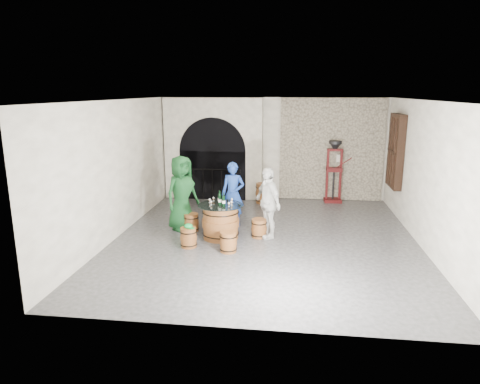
# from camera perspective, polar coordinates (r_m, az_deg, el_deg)

# --- Properties ---
(ground) EXTENTS (8.00, 8.00, 0.00)m
(ground) POSITION_cam_1_polar(r_m,az_deg,el_deg) (10.21, 3.34, -6.14)
(ground) COLOR #2A2A2D
(ground) RESTS_ON ground
(wall_back) EXTENTS (8.00, 0.00, 8.00)m
(wall_back) POSITION_cam_1_polar(r_m,az_deg,el_deg) (13.73, 4.54, 5.80)
(wall_back) COLOR white
(wall_back) RESTS_ON ground
(wall_front) EXTENTS (8.00, 0.00, 8.00)m
(wall_front) POSITION_cam_1_polar(r_m,az_deg,el_deg) (5.92, 0.98, -4.42)
(wall_front) COLOR white
(wall_front) RESTS_ON ground
(wall_left) EXTENTS (0.00, 8.00, 8.00)m
(wall_left) POSITION_cam_1_polar(r_m,az_deg,el_deg) (10.59, -15.82, 3.06)
(wall_left) COLOR white
(wall_left) RESTS_ON ground
(wall_right) EXTENTS (0.00, 8.00, 8.00)m
(wall_right) POSITION_cam_1_polar(r_m,az_deg,el_deg) (10.19, 23.51, 2.06)
(wall_right) COLOR white
(wall_right) RESTS_ON ground
(ceiling) EXTENTS (8.00, 8.00, 0.00)m
(ceiling) POSITION_cam_1_polar(r_m,az_deg,el_deg) (9.62, 3.60, 12.13)
(ceiling) COLOR beige
(ceiling) RESTS_ON wall_back
(stone_facing_panel) EXTENTS (3.20, 0.12, 3.18)m
(stone_facing_panel) POSITION_cam_1_polar(r_m,az_deg,el_deg) (13.71, 12.09, 5.53)
(stone_facing_panel) COLOR #A29781
(stone_facing_panel) RESTS_ON ground
(arched_opening) EXTENTS (3.10, 0.60, 3.19)m
(arched_opening) POSITION_cam_1_polar(r_m,az_deg,el_deg) (13.69, -3.52, 5.71)
(arched_opening) COLOR white
(arched_opening) RESTS_ON ground
(shuttered_window) EXTENTS (0.23, 1.10, 2.00)m
(shuttered_window) POSITION_cam_1_polar(r_m,az_deg,el_deg) (12.43, 20.03, 5.16)
(shuttered_window) COLOR black
(shuttered_window) RESTS_ON wall_right
(barrel_table) EXTENTS (1.06, 1.06, 0.82)m
(barrel_table) POSITION_cam_1_polar(r_m,az_deg,el_deg) (10.07, -2.60, -3.97)
(barrel_table) COLOR brown
(barrel_table) RESTS_ON ground
(barrel_stool_left) EXTENTS (0.38, 0.38, 0.45)m
(barrel_stool_left) POSITION_cam_1_polar(r_m,az_deg,el_deg) (10.68, -6.51, -4.06)
(barrel_stool_left) COLOR brown
(barrel_stool_left) RESTS_ON ground
(barrel_stool_far) EXTENTS (0.38, 0.38, 0.45)m
(barrel_stool_far) POSITION_cam_1_polar(r_m,az_deg,el_deg) (10.96, -1.16, -3.51)
(barrel_stool_far) COLOR brown
(barrel_stool_far) RESTS_ON ground
(barrel_stool_right) EXTENTS (0.38, 0.38, 0.45)m
(barrel_stool_right) POSITION_cam_1_polar(r_m,az_deg,el_deg) (10.19, 2.56, -4.85)
(barrel_stool_right) COLOR brown
(barrel_stool_right) RESTS_ON ground
(barrel_stool_near_right) EXTENTS (0.38, 0.38, 0.45)m
(barrel_stool_near_right) POSITION_cam_1_polar(r_m,az_deg,el_deg) (9.29, -1.57, -6.69)
(barrel_stool_near_right) COLOR brown
(barrel_stool_near_right) RESTS_ON ground
(barrel_stool_near_left) EXTENTS (0.38, 0.38, 0.45)m
(barrel_stool_near_left) POSITION_cam_1_polar(r_m,az_deg,el_deg) (9.63, -6.87, -6.04)
(barrel_stool_near_left) COLOR brown
(barrel_stool_near_left) RESTS_ON ground
(green_cap) EXTENTS (0.24, 0.19, 0.10)m
(green_cap) POSITION_cam_1_polar(r_m,az_deg,el_deg) (9.54, -6.90, -4.54)
(green_cap) COLOR #0C8834
(green_cap) RESTS_ON barrel_stool_near_left
(person_green) EXTENTS (1.02, 1.09, 1.87)m
(person_green) POSITION_cam_1_polar(r_m,az_deg,el_deg) (10.67, -7.77, -0.14)
(person_green) COLOR #113D1A
(person_green) RESTS_ON ground
(person_blue) EXTENTS (0.64, 0.45, 1.64)m
(person_blue) POSITION_cam_1_polar(r_m,az_deg,el_deg) (10.95, -0.95, -0.28)
(person_blue) COLOR navy
(person_blue) RESTS_ON ground
(person_white) EXTENTS (0.89, 1.05, 1.69)m
(person_white) POSITION_cam_1_polar(r_m,az_deg,el_deg) (10.03, 3.70, -1.43)
(person_white) COLOR silver
(person_white) RESTS_ON ground
(wine_bottle_left) EXTENTS (0.08, 0.08, 0.32)m
(wine_bottle_left) POSITION_cam_1_polar(r_m,az_deg,el_deg) (9.91, -2.69, -1.00)
(wine_bottle_left) COLOR black
(wine_bottle_left) RESTS_ON barrel_table
(wine_bottle_center) EXTENTS (0.08, 0.08, 0.32)m
(wine_bottle_center) POSITION_cam_1_polar(r_m,az_deg,el_deg) (9.80, -2.20, -1.16)
(wine_bottle_center) COLOR black
(wine_bottle_center) RESTS_ON barrel_table
(wine_bottle_right) EXTENTS (0.08, 0.08, 0.32)m
(wine_bottle_right) POSITION_cam_1_polar(r_m,az_deg,el_deg) (10.03, -2.76, -0.83)
(wine_bottle_right) COLOR black
(wine_bottle_right) RESTS_ON barrel_table
(tasting_glass_a) EXTENTS (0.05, 0.05, 0.10)m
(tasting_glass_a) POSITION_cam_1_polar(r_m,az_deg,el_deg) (9.94, -3.86, -1.46)
(tasting_glass_a) COLOR #A85A20
(tasting_glass_a) RESTS_ON barrel_table
(tasting_glass_b) EXTENTS (0.05, 0.05, 0.10)m
(tasting_glass_b) POSITION_cam_1_polar(r_m,az_deg,el_deg) (9.91, -1.16, -1.48)
(tasting_glass_b) COLOR #A85A20
(tasting_glass_b) RESTS_ON barrel_table
(tasting_glass_c) EXTENTS (0.05, 0.05, 0.10)m
(tasting_glass_c) POSITION_cam_1_polar(r_m,az_deg,el_deg) (10.29, -3.54, -0.94)
(tasting_glass_c) COLOR #A85A20
(tasting_glass_c) RESTS_ON barrel_table
(tasting_glass_d) EXTENTS (0.05, 0.05, 0.10)m
(tasting_glass_d) POSITION_cam_1_polar(r_m,az_deg,el_deg) (10.16, -1.09, -1.10)
(tasting_glass_d) COLOR #A85A20
(tasting_glass_d) RESTS_ON barrel_table
(tasting_glass_e) EXTENTS (0.05, 0.05, 0.10)m
(tasting_glass_e) POSITION_cam_1_polar(r_m,az_deg,el_deg) (9.79, -1.49, -1.67)
(tasting_glass_e) COLOR #A85A20
(tasting_glass_e) RESTS_ON barrel_table
(tasting_glass_f) EXTENTS (0.05, 0.05, 0.10)m
(tasting_glass_f) POSITION_cam_1_polar(r_m,az_deg,el_deg) (10.14, -4.06, -1.17)
(tasting_glass_f) COLOR #A85A20
(tasting_glass_f) RESTS_ON barrel_table
(side_barrel) EXTENTS (0.47, 0.47, 0.62)m
(side_barrel) POSITION_cam_1_polar(r_m,az_deg,el_deg) (13.24, 3.08, -0.16)
(side_barrel) COLOR brown
(side_barrel) RESTS_ON ground
(corking_press) EXTENTS (0.79, 0.45, 1.91)m
(corking_press) POSITION_cam_1_polar(r_m,az_deg,el_deg) (13.49, 12.46, 3.30)
(corking_press) COLOR #460B0B
(corking_press) RESTS_ON ground
(control_box) EXTENTS (0.18, 0.10, 0.22)m
(control_box) POSITION_cam_1_polar(r_m,az_deg,el_deg) (13.69, 13.11, 4.41)
(control_box) COLOR silver
(control_box) RESTS_ON wall_back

